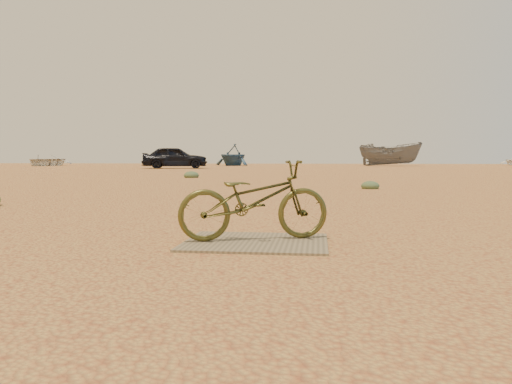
# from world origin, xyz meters

# --- Properties ---
(ground) EXTENTS (120.00, 120.00, 0.00)m
(ground) POSITION_xyz_m (0.00, 0.00, 0.00)
(ground) COLOR tan
(ground) RESTS_ON ground
(plywood_board) EXTENTS (1.36, 1.11, 0.02)m
(plywood_board) POSITION_xyz_m (-0.16, 0.45, 0.01)
(plywood_board) COLOR #7F6F52
(plywood_board) RESTS_ON ground
(bicycle) EXTENTS (1.56, 0.97, 0.78)m
(bicycle) POSITION_xyz_m (-0.19, 0.53, 0.41)
(bicycle) COLOR #4A471D
(bicycle) RESTS_ON plywood_board
(car) EXTENTS (5.05, 2.90, 1.62)m
(car) POSITION_xyz_m (-10.06, 31.57, 0.81)
(car) COLOR black
(car) RESTS_ON ground
(boat_near_left) EXTENTS (3.74, 5.20, 1.07)m
(boat_near_left) POSITION_xyz_m (-25.72, 40.99, 0.53)
(boat_near_left) COLOR silver
(boat_near_left) RESTS_ON ground
(boat_far_left) EXTENTS (4.86, 5.14, 2.14)m
(boat_far_left) POSITION_xyz_m (-7.72, 43.37, 1.07)
(boat_far_left) COLOR #2F4E6C
(boat_far_left) RESTS_ON ground
(boat_mid_right) EXTENTS (6.07, 3.06, 2.25)m
(boat_mid_right) POSITION_xyz_m (7.22, 44.42, 1.12)
(boat_mid_right) COLOR slate
(boat_mid_right) RESTS_ON ground
(kale_b) EXTENTS (0.48, 0.48, 0.26)m
(kale_b) POSITION_xyz_m (1.79, 9.06, 0.00)
(kale_b) COLOR #5D724D
(kale_b) RESTS_ON ground
(kale_c) EXTENTS (0.61, 0.61, 0.34)m
(kale_c) POSITION_xyz_m (-4.64, 15.35, 0.00)
(kale_c) COLOR #5D724D
(kale_c) RESTS_ON ground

